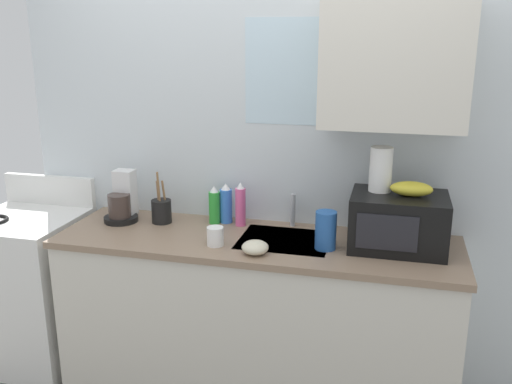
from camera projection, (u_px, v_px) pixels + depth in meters
kitchen_wall_assembly at (288, 144)px, 3.03m from camera, size 2.85×0.42×2.50m
counter_unit at (257, 315)px, 3.00m from camera, size 2.08×0.63×0.90m
sink_faucet at (293, 210)px, 3.04m from camera, size 0.03×0.03×0.18m
stove_range at (32, 288)px, 3.33m from camera, size 0.60×0.60×1.08m
microwave at (398, 222)px, 2.72m from camera, size 0.46×0.35×0.27m
banana_bunch at (412, 189)px, 2.66m from camera, size 0.20×0.11×0.07m
paper_towel_roll at (381, 169)px, 2.72m from camera, size 0.11×0.11×0.22m
coffee_maker at (122, 202)px, 3.14m from camera, size 0.19×0.21×0.28m
dish_soap_bottle_pink at (240, 205)px, 3.04m from camera, size 0.06×0.06×0.25m
dish_soap_bottle_blue at (226, 204)px, 3.10m from camera, size 0.07×0.07×0.23m
dish_soap_bottle_green at (214, 206)px, 3.08m from camera, size 0.06×0.06×0.21m
cereal_canister at (326, 230)px, 2.72m from camera, size 0.10×0.10×0.19m
mug_white at (215, 236)px, 2.77m from camera, size 0.08×0.08×0.09m
utensil_crock at (161, 210)px, 3.10m from camera, size 0.11×0.11×0.30m
small_bowl at (255, 247)px, 2.67m from camera, size 0.13×0.13×0.06m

